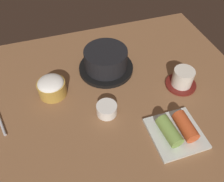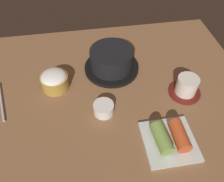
{
  "view_description": "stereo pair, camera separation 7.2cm",
  "coord_description": "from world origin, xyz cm",
  "px_view_note": "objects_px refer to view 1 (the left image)",
  "views": [
    {
      "loc": [
        -12.76,
        -47.71,
        59.3
      ],
      "look_at": [
        2.0,
        -2.0,
        5.0
      ],
      "focal_mm": 36.64,
      "sensor_mm": 36.0,
      "label": 1
    },
    {
      "loc": [
        -5.73,
        -49.41,
        59.3
      ],
      "look_at": [
        2.0,
        -2.0,
        5.0
      ],
      "focal_mm": 36.64,
      "sensor_mm": 36.0,
      "label": 2
    }
  ],
  "objects_px": {
    "rice_bowl": "(52,86)",
    "kimchi_plate": "(177,131)",
    "stone_pot": "(106,61)",
    "tea_cup_with_saucer": "(182,79)",
    "banchan_cup_center": "(107,109)"
  },
  "relations": [
    {
      "from": "rice_bowl",
      "to": "kimchi_plate",
      "type": "height_order",
      "value": "rice_bowl"
    },
    {
      "from": "rice_bowl",
      "to": "tea_cup_with_saucer",
      "type": "height_order",
      "value": "tea_cup_with_saucer"
    },
    {
      "from": "kimchi_plate",
      "to": "tea_cup_with_saucer",
      "type": "bearing_deg",
      "value": 56.72
    },
    {
      "from": "stone_pot",
      "to": "rice_bowl",
      "type": "xyz_separation_m",
      "value": [
        -0.2,
        -0.06,
        -0.01
      ]
    },
    {
      "from": "rice_bowl",
      "to": "banchan_cup_center",
      "type": "relative_size",
      "value": 1.45
    },
    {
      "from": "banchan_cup_center",
      "to": "stone_pot",
      "type": "bearing_deg",
      "value": 73.76
    },
    {
      "from": "stone_pot",
      "to": "banchan_cup_center",
      "type": "xyz_separation_m",
      "value": [
        -0.06,
        -0.19,
        -0.02
      ]
    },
    {
      "from": "rice_bowl",
      "to": "tea_cup_with_saucer",
      "type": "xyz_separation_m",
      "value": [
        0.42,
        -0.1,
        -0.0
      ]
    },
    {
      "from": "rice_bowl",
      "to": "kimchi_plate",
      "type": "relative_size",
      "value": 0.63
    },
    {
      "from": "rice_bowl",
      "to": "banchan_cup_center",
      "type": "distance_m",
      "value": 0.2
    },
    {
      "from": "tea_cup_with_saucer",
      "to": "banchan_cup_center",
      "type": "xyz_separation_m",
      "value": [
        -0.27,
        -0.03,
        -0.01
      ]
    },
    {
      "from": "rice_bowl",
      "to": "tea_cup_with_saucer",
      "type": "bearing_deg",
      "value": -12.94
    },
    {
      "from": "kimchi_plate",
      "to": "stone_pot",
      "type": "bearing_deg",
      "value": 108.85
    },
    {
      "from": "banchan_cup_center",
      "to": "kimchi_plate",
      "type": "distance_m",
      "value": 0.21
    },
    {
      "from": "stone_pot",
      "to": "banchan_cup_center",
      "type": "distance_m",
      "value": 0.2
    }
  ]
}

